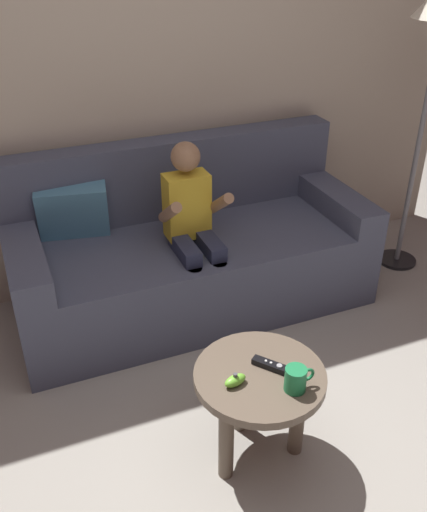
# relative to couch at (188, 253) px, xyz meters

# --- Properties ---
(wall_back) EXTENTS (4.23, 0.05, 2.50)m
(wall_back) POSITION_rel_couch_xyz_m (-0.20, 0.39, 0.94)
(wall_back) COLOR #B2A38E
(wall_back) RESTS_ON ground
(couch) EXTENTS (1.92, 0.80, 0.88)m
(couch) POSITION_rel_couch_xyz_m (0.00, 0.00, 0.00)
(couch) COLOR #474C60
(couch) RESTS_ON ground
(person_seated_on_couch) EXTENTS (0.32, 0.39, 0.98)m
(person_seated_on_couch) POSITION_rel_couch_xyz_m (-0.04, -0.18, 0.26)
(person_seated_on_couch) COLOR #282D47
(person_seated_on_couch) RESTS_ON ground
(coffee_table) EXTENTS (0.50, 0.50, 0.44)m
(coffee_table) POSITION_rel_couch_xyz_m (-0.14, -1.15, 0.04)
(coffee_table) COLOR brown
(coffee_table) RESTS_ON ground
(game_remote_black_near_edge) EXTENTS (0.11, 0.13, 0.03)m
(game_remote_black_near_edge) POSITION_rel_couch_xyz_m (-0.09, -1.14, 0.14)
(game_remote_black_near_edge) COLOR black
(game_remote_black_near_edge) RESTS_ON coffee_table
(nunchuk_lime) EXTENTS (0.10, 0.06, 0.05)m
(nunchuk_lime) POSITION_rel_couch_xyz_m (-0.25, -1.18, 0.15)
(nunchuk_lime) COLOR #72C638
(nunchuk_lime) RESTS_ON coffee_table
(coffee_mug) EXTENTS (0.12, 0.08, 0.09)m
(coffee_mug) POSITION_rel_couch_xyz_m (-0.06, -1.28, 0.18)
(coffee_mug) COLOR #1E7F47
(coffee_mug) RESTS_ON coffee_table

